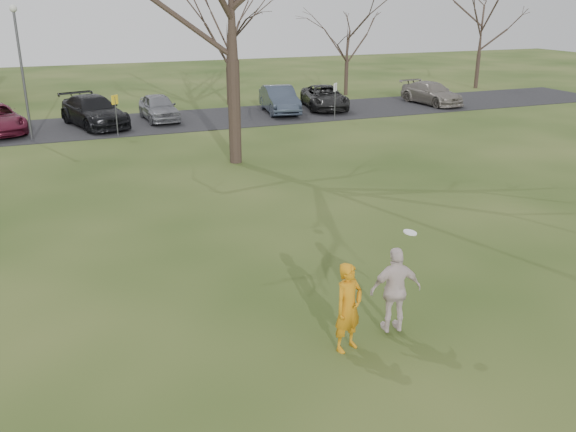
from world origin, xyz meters
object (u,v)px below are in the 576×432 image
(car_7, at_px, (432,93))
(car_3, at_px, (94,111))
(catching_play, at_px, (396,290))
(car_6, at_px, (325,97))
(car_4, at_px, (159,107))
(lamp_post, at_px, (20,57))
(player_defender, at_px, (348,307))
(car_5, at_px, (279,100))

(car_7, bearing_deg, car_3, 172.45)
(car_3, xyz_separation_m, catching_play, (3.72, -24.69, 0.17))
(car_6, bearing_deg, car_3, -165.21)
(car_4, distance_m, car_7, 17.56)
(car_7, distance_m, lamp_post, 24.56)
(car_4, height_order, car_6, car_4)
(car_6, bearing_deg, player_defender, -101.11)
(car_4, xyz_separation_m, car_7, (17.54, -0.88, -0.03))
(car_3, xyz_separation_m, car_5, (10.72, 0.15, -0.01))
(car_4, distance_m, catching_play, 25.10)
(car_7, bearing_deg, car_5, 170.27)
(car_5, xyz_separation_m, lamp_post, (-13.89, -2.75, 3.15))
(car_5, relative_size, car_7, 0.99)
(car_4, bearing_deg, car_7, -5.34)
(car_3, height_order, car_7, car_3)
(car_7, relative_size, lamp_post, 0.76)
(car_6, height_order, lamp_post, lamp_post)
(car_4, relative_size, car_6, 0.84)
(car_7, bearing_deg, lamp_post, 178.74)
(car_6, bearing_deg, catching_play, -99.06)
(catching_play, bearing_deg, lamp_post, 107.33)
(player_defender, relative_size, car_7, 0.38)
(player_defender, height_order, lamp_post, lamp_post)
(car_5, bearing_deg, car_4, -173.67)
(car_5, height_order, car_7, car_5)
(player_defender, distance_m, catching_play, 1.14)
(player_defender, bearing_deg, lamp_post, 85.09)
(car_3, xyz_separation_m, lamp_post, (-3.17, -2.59, 3.13))
(player_defender, relative_size, car_3, 0.33)
(car_3, height_order, lamp_post, lamp_post)
(car_4, bearing_deg, car_6, -2.15)
(car_5, height_order, lamp_post, lamp_post)
(car_5, distance_m, lamp_post, 14.50)
(catching_play, height_order, lamp_post, lamp_post)
(car_6, height_order, car_7, car_6)
(catching_play, bearing_deg, car_7, 54.36)
(car_3, distance_m, catching_play, 24.97)
(player_defender, bearing_deg, car_5, 52.55)
(car_3, relative_size, car_5, 1.16)
(car_6, bearing_deg, car_5, -161.45)
(catching_play, relative_size, lamp_post, 0.34)
(car_3, bearing_deg, lamp_post, -157.23)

